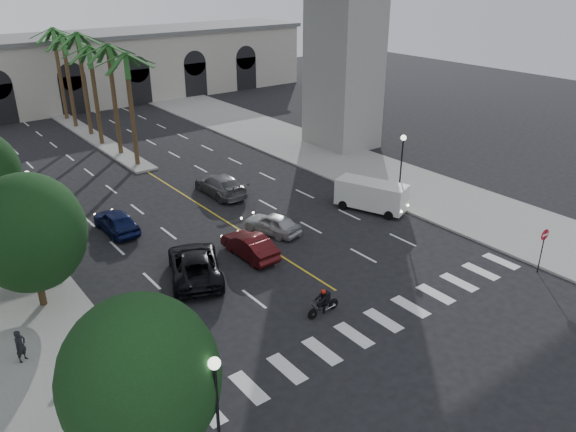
# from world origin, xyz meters

# --- Properties ---
(ground) EXTENTS (140.00, 140.00, 0.00)m
(ground) POSITION_xyz_m (0.00, 0.00, 0.00)
(ground) COLOR black
(ground) RESTS_ON ground
(sidewalk_right) EXTENTS (8.00, 100.00, 0.15)m
(sidewalk_right) POSITION_xyz_m (15.00, 15.00, 0.07)
(sidewalk_right) COLOR gray
(sidewalk_right) RESTS_ON ground
(median) EXTENTS (2.00, 24.00, 0.20)m
(median) POSITION_xyz_m (0.00, 38.00, 0.10)
(median) COLOR gray
(median) RESTS_ON ground
(pier_building) EXTENTS (71.00, 10.50, 8.50)m
(pier_building) POSITION_xyz_m (0.00, 55.00, 4.27)
(pier_building) COLOR beige
(pier_building) RESTS_ON ground
(palm_a) EXTENTS (3.20, 3.20, 10.30)m
(palm_a) POSITION_xyz_m (0.00, 28.00, 9.10)
(palm_a) COLOR #47331E
(palm_a) RESTS_ON ground
(palm_b) EXTENTS (3.20, 3.20, 10.60)m
(palm_b) POSITION_xyz_m (0.10, 32.00, 9.37)
(palm_b) COLOR #47331E
(palm_b) RESTS_ON ground
(palm_c) EXTENTS (3.20, 3.20, 10.10)m
(palm_c) POSITION_xyz_m (-0.20, 36.00, 8.91)
(palm_c) COLOR #47331E
(palm_c) RESTS_ON ground
(palm_d) EXTENTS (3.20, 3.20, 10.90)m
(palm_d) POSITION_xyz_m (0.15, 40.00, 9.65)
(palm_d) COLOR #47331E
(palm_d) RESTS_ON ground
(palm_e) EXTENTS (3.20, 3.20, 10.40)m
(palm_e) POSITION_xyz_m (-0.10, 44.00, 9.19)
(palm_e) COLOR #47331E
(palm_e) RESTS_ON ground
(palm_f) EXTENTS (3.20, 3.20, 10.70)m
(palm_f) POSITION_xyz_m (0.20, 48.00, 9.46)
(palm_f) COLOR #47331E
(palm_f) RESTS_ON ground
(street_tree_near) EXTENTS (5.20, 5.20, 6.89)m
(street_tree_near) POSITION_xyz_m (-13.00, -3.00, 4.02)
(street_tree_near) COLOR #382616
(street_tree_near) RESTS_ON ground
(street_tree_mid) EXTENTS (5.44, 5.44, 7.21)m
(street_tree_mid) POSITION_xyz_m (-13.00, 10.00, 4.21)
(street_tree_mid) COLOR #382616
(street_tree_mid) RESTS_ON ground
(lamp_post_left_near) EXTENTS (0.40, 0.40, 5.35)m
(lamp_post_left_near) POSITION_xyz_m (-11.40, -5.00, 3.22)
(lamp_post_left_near) COLOR black
(lamp_post_left_near) RESTS_ON ground
(lamp_post_left_far) EXTENTS (0.40, 0.40, 5.35)m
(lamp_post_left_far) POSITION_xyz_m (-11.40, 16.00, 3.22)
(lamp_post_left_far) COLOR black
(lamp_post_left_far) RESTS_ON ground
(lamp_post_right) EXTENTS (0.40, 0.40, 5.35)m
(lamp_post_right) POSITION_xyz_m (11.40, 8.00, 3.22)
(lamp_post_right) COLOR black
(lamp_post_right) RESTS_ON ground
(traffic_signal_near) EXTENTS (0.25, 0.18, 3.65)m
(traffic_signal_near) POSITION_xyz_m (-11.30, -2.50, 2.51)
(traffic_signal_near) COLOR black
(traffic_signal_near) RESTS_ON ground
(traffic_signal_far) EXTENTS (0.25, 0.18, 3.65)m
(traffic_signal_far) POSITION_xyz_m (-11.30, 1.50, 2.51)
(traffic_signal_far) COLOR black
(traffic_signal_far) RESTS_ON ground
(motorcycle_rider) EXTENTS (1.99, 0.54, 1.43)m
(motorcycle_rider) POSITION_xyz_m (-1.94, 0.75, 0.65)
(motorcycle_rider) COLOR black
(motorcycle_rider) RESTS_ON ground
(car_a) EXTENTS (2.57, 4.25, 1.35)m
(car_a) POSITION_xyz_m (1.50, 9.92, 0.68)
(car_a) COLOR #AFB0B4
(car_a) RESTS_ON ground
(car_b) EXTENTS (1.55, 4.37, 1.44)m
(car_b) POSITION_xyz_m (-1.50, 8.12, 0.72)
(car_b) COLOR #430D0F
(car_b) RESTS_ON ground
(car_c) EXTENTS (4.77, 6.45, 1.63)m
(car_c) POSITION_xyz_m (-5.34, 7.89, 0.81)
(car_c) COLOR black
(car_c) RESTS_ON ground
(car_d) EXTENTS (2.36, 5.48, 1.57)m
(car_d) POSITION_xyz_m (2.30, 17.82, 0.79)
(car_d) COLOR #59595D
(car_d) RESTS_ON ground
(car_e) EXTENTS (1.86, 4.48, 1.52)m
(car_e) POSITION_xyz_m (-6.56, 16.27, 0.76)
(car_e) COLOR #0F1848
(car_e) RESTS_ON ground
(cargo_van) EXTENTS (3.54, 5.32, 2.13)m
(cargo_van) POSITION_xyz_m (9.31, 8.65, 1.18)
(cargo_van) COLOR silver
(cargo_van) RESTS_ON ground
(pedestrian_a) EXTENTS (0.67, 0.62, 1.54)m
(pedestrian_a) POSITION_xyz_m (-15.01, 5.84, 0.92)
(pedestrian_a) COLOR black
(pedestrian_a) RESTS_ON sidewalk_left
(pedestrian_b) EXTENTS (0.98, 0.91, 1.60)m
(pedestrian_b) POSITION_xyz_m (-12.44, 4.92, 0.95)
(pedestrian_b) COLOR black
(pedestrian_b) RESTS_ON sidewalk_left
(do_not_enter_sign) EXTENTS (0.67, 0.07, 2.73)m
(do_not_enter_sign) POSITION_xyz_m (10.50, -3.52, 1.98)
(do_not_enter_sign) COLOR black
(do_not_enter_sign) RESTS_ON ground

